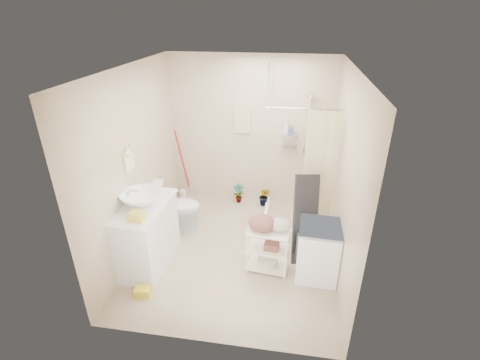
# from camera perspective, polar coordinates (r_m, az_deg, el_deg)

# --- Properties ---
(floor) EXTENTS (3.20, 3.20, 0.00)m
(floor) POSITION_cam_1_polar(r_m,az_deg,el_deg) (5.25, -0.64, -11.47)
(floor) COLOR tan
(floor) RESTS_ON ground
(ceiling) EXTENTS (2.80, 3.20, 0.04)m
(ceiling) POSITION_cam_1_polar(r_m,az_deg,el_deg) (4.19, -0.83, 17.84)
(ceiling) COLOR silver
(ceiling) RESTS_ON ground
(wall_back) EXTENTS (2.80, 0.04, 2.60)m
(wall_back) POSITION_cam_1_polar(r_m,az_deg,el_deg) (6.05, 1.81, 7.82)
(wall_back) COLOR beige
(wall_back) RESTS_ON ground
(wall_front) EXTENTS (2.80, 0.04, 2.60)m
(wall_front) POSITION_cam_1_polar(r_m,az_deg,el_deg) (3.22, -5.53, -10.40)
(wall_front) COLOR beige
(wall_front) RESTS_ON ground
(wall_left) EXTENTS (0.04, 3.20, 2.60)m
(wall_left) POSITION_cam_1_polar(r_m,az_deg,el_deg) (4.98, -16.83, 2.49)
(wall_left) COLOR beige
(wall_left) RESTS_ON ground
(wall_right) EXTENTS (0.04, 3.20, 2.60)m
(wall_right) POSITION_cam_1_polar(r_m,az_deg,el_deg) (4.57, 16.85, 0.30)
(wall_right) COLOR beige
(wall_right) RESTS_ON ground
(vanity) EXTENTS (0.63, 1.08, 0.93)m
(vanity) POSITION_cam_1_polar(r_m,az_deg,el_deg) (4.93, -15.15, -8.69)
(vanity) COLOR silver
(vanity) RESTS_ON ground
(sink) EXTENTS (0.58, 0.58, 0.18)m
(sink) POSITION_cam_1_polar(r_m,az_deg,el_deg) (4.65, -15.95, -3.00)
(sink) COLOR white
(sink) RESTS_ON vanity
(counter_basket) EXTENTS (0.21, 0.17, 0.10)m
(counter_basket) POSITION_cam_1_polar(r_m,az_deg,el_deg) (4.37, -16.56, -5.70)
(counter_basket) COLOR gold
(counter_basket) RESTS_ON vanity
(floor_basket) EXTENTS (0.30, 0.24, 0.15)m
(floor_basket) POSITION_cam_1_polar(r_m,az_deg,el_deg) (4.70, -15.70, -16.98)
(floor_basket) COLOR yellow
(floor_basket) RESTS_ON ground
(toilet) EXTENTS (0.83, 0.52, 0.80)m
(toilet) POSITION_cam_1_polar(r_m,az_deg,el_deg) (5.61, -10.50, -4.34)
(toilet) COLOR silver
(toilet) RESTS_ON ground
(mop) EXTENTS (0.16, 0.16, 1.36)m
(mop) POSITION_cam_1_polar(r_m,az_deg,el_deg) (6.42, -9.76, 2.65)
(mop) COLOR red
(mop) RESTS_ON ground
(potted_plant_a) EXTENTS (0.23, 0.20, 0.37)m
(potted_plant_a) POSITION_cam_1_polar(r_m,az_deg,el_deg) (6.35, -0.27, -2.20)
(potted_plant_a) COLOR brown
(potted_plant_a) RESTS_ON ground
(potted_plant_b) EXTENTS (0.25, 0.24, 0.36)m
(potted_plant_b) POSITION_cam_1_polar(r_m,az_deg,el_deg) (6.27, 4.04, -2.72)
(potted_plant_b) COLOR #955729
(potted_plant_b) RESTS_ON ground
(hanging_towel) EXTENTS (0.28, 0.03, 0.42)m
(hanging_towel) POSITION_cam_1_polar(r_m,az_deg,el_deg) (5.99, 0.37, 9.65)
(hanging_towel) COLOR beige
(hanging_towel) RESTS_ON wall_back
(towel_ring) EXTENTS (0.04, 0.22, 0.34)m
(towel_ring) POSITION_cam_1_polar(r_m,az_deg,el_deg) (4.75, -17.85, 3.38)
(towel_ring) COLOR #FDF098
(towel_ring) RESTS_ON wall_left
(tp_holder) EXTENTS (0.08, 0.12, 0.14)m
(tp_holder) POSITION_cam_1_polar(r_m,az_deg,el_deg) (5.26, -15.40, -3.10)
(tp_holder) COLOR white
(tp_holder) RESTS_ON wall_left
(shower) EXTENTS (1.10, 1.10, 2.10)m
(shower) POSITION_cam_1_polar(r_m,az_deg,el_deg) (5.58, 9.75, 3.07)
(shower) COLOR white
(shower) RESTS_ON ground
(shampoo_bottle_a) EXTENTS (0.11, 0.11, 0.25)m
(shampoo_bottle_a) POSITION_cam_1_polar(r_m,az_deg,el_deg) (5.88, 7.59, 8.56)
(shampoo_bottle_a) COLOR silver
(shampoo_bottle_a) RESTS_ON shower
(shampoo_bottle_b) EXTENTS (0.07, 0.07, 0.15)m
(shampoo_bottle_b) POSITION_cam_1_polar(r_m,az_deg,el_deg) (5.89, 8.40, 8.00)
(shampoo_bottle_b) COLOR #344A97
(shampoo_bottle_b) RESTS_ON shower
(washing_machine) EXTENTS (0.55, 0.57, 0.77)m
(washing_machine) POSITION_cam_1_polar(r_m,az_deg,el_deg) (4.73, 12.66, -11.26)
(washing_machine) COLOR white
(washing_machine) RESTS_ON ground
(laundry_rack) EXTENTS (0.58, 0.38, 0.75)m
(laundry_rack) POSITION_cam_1_polar(r_m,az_deg,el_deg) (4.73, 4.66, -10.72)
(laundry_rack) COLOR white
(laundry_rack) RESTS_ON ground
(ironing_board) EXTENTS (0.37, 0.26, 1.28)m
(ironing_board) POSITION_cam_1_polar(r_m,az_deg,el_deg) (4.84, 10.69, -6.33)
(ironing_board) COLOR black
(ironing_board) RESTS_ON ground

